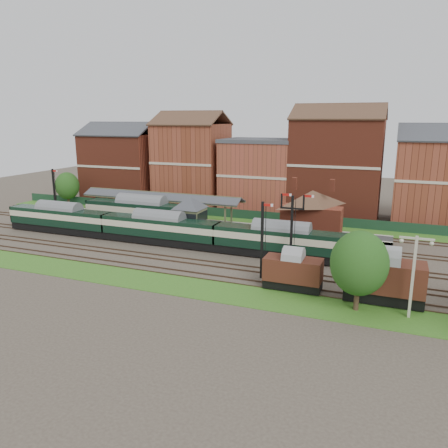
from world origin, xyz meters
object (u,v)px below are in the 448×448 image
(semaphore_bracket, at_px, (292,226))
(signal_box, at_px, (190,217))
(goods_van_a, at_px, (293,271))
(dmu_train, at_px, (159,228))
(platform_railcar, at_px, (142,212))

(semaphore_bracket, bearing_deg, signal_box, 159.08)
(semaphore_bracket, height_order, goods_van_a, semaphore_bracket)
(semaphore_bracket, height_order, dmu_train, semaphore_bracket)
(dmu_train, bearing_deg, semaphore_bracket, -7.95)
(signal_box, relative_size, semaphore_bracket, 0.73)
(dmu_train, distance_m, platform_railcar, 9.26)
(dmu_train, relative_size, goods_van_a, 8.91)
(semaphore_bracket, bearing_deg, goods_van_a, -75.70)
(dmu_train, height_order, platform_railcar, platform_railcar)
(signal_box, relative_size, platform_railcar, 0.33)
(dmu_train, xyz_separation_m, goods_van_a, (19.55, -9.00, -0.30))
(platform_railcar, bearing_deg, goods_van_a, -30.67)
(signal_box, bearing_deg, platform_railcar, 161.01)
(goods_van_a, bearing_deg, signal_box, 143.73)
(signal_box, height_order, dmu_train, signal_box)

